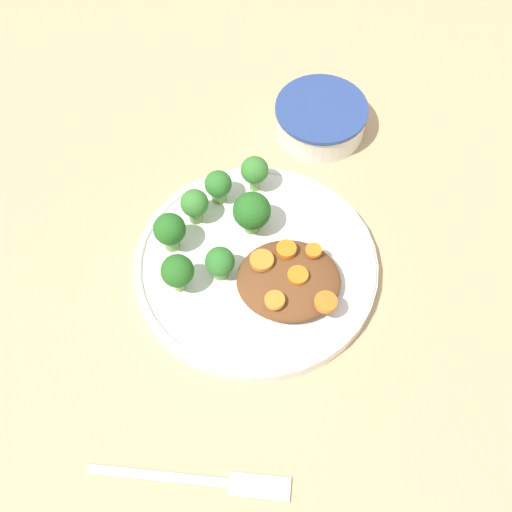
{
  "coord_description": "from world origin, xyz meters",
  "views": [
    {
      "loc": [
        0.01,
        -0.43,
        0.73
      ],
      "look_at": [
        0.0,
        0.0,
        0.03
      ],
      "focal_mm": 50.0,
      "sensor_mm": 36.0,
      "label": 1
    }
  ],
  "objects": [
    {
      "name": "carrot_slice_1",
      "position": [
        0.05,
        -0.03,
        0.05
      ],
      "size": [
        0.02,
        0.02,
        0.0
      ],
      "primitive_type": "cylinder",
      "color": "orange",
      "rests_on": "stew_mound"
    },
    {
      "name": "broccoli_floret_2",
      "position": [
        -0.01,
        0.05,
        0.05
      ],
      "size": [
        0.04,
        0.04,
        0.06
      ],
      "color": "#759E51",
      "rests_on": "plate"
    },
    {
      "name": "plate",
      "position": [
        0.0,
        0.0,
        0.01
      ],
      "size": [
        0.29,
        0.29,
        0.02
      ],
      "color": "white",
      "rests_on": "ground_plane"
    },
    {
      "name": "carrot_slice_4",
      "position": [
        0.06,
        -0.0,
        0.05
      ],
      "size": [
        0.02,
        0.02,
        0.01
      ],
      "primitive_type": "cylinder",
      "color": "orange",
      "rests_on": "stew_mound"
    },
    {
      "name": "ground_plane",
      "position": [
        0.0,
        0.0,
        0.0
      ],
      "size": [
        4.0,
        4.0,
        0.0
      ],
      "primitive_type": "plane",
      "color": "tan"
    },
    {
      "name": "dip_bowl",
      "position": [
        0.08,
        0.22,
        0.02
      ],
      "size": [
        0.12,
        0.12,
        0.04
      ],
      "color": "white",
      "rests_on": "ground_plane"
    },
    {
      "name": "broccoli_floret_4",
      "position": [
        -0.04,
        -0.02,
        0.04
      ],
      "size": [
        0.03,
        0.03,
        0.04
      ],
      "color": "#759E51",
      "rests_on": "plate"
    },
    {
      "name": "carrot_slice_2",
      "position": [
        0.03,
        -0.0,
        0.05
      ],
      "size": [
        0.02,
        0.02,
        0.01
      ],
      "primitive_type": "cylinder",
      "color": "orange",
      "rests_on": "stew_mound"
    },
    {
      "name": "fork",
      "position": [
        -0.04,
        -0.25,
        0.0
      ],
      "size": [
        0.21,
        0.03,
        0.01
      ],
      "rotation": [
        0.0,
        0.0,
        6.21
      ],
      "color": "silver",
      "rests_on": "ground_plane"
    },
    {
      "name": "broccoli_floret_6",
      "position": [
        -0.05,
        0.09,
        0.04
      ],
      "size": [
        0.03,
        0.03,
        0.05
      ],
      "color": "#759E51",
      "rests_on": "plate"
    },
    {
      "name": "broccoli_floret_3",
      "position": [
        -0.07,
        0.06,
        0.05
      ],
      "size": [
        0.03,
        0.03,
        0.05
      ],
      "color": "#759E51",
      "rests_on": "plate"
    },
    {
      "name": "broccoli_floret_0",
      "position": [
        -0.1,
        0.02,
        0.05
      ],
      "size": [
        0.04,
        0.04,
        0.05
      ],
      "color": "#759E51",
      "rests_on": "plate"
    },
    {
      "name": "broccoli_floret_1",
      "position": [
        -0.09,
        -0.04,
        0.05
      ],
      "size": [
        0.04,
        0.04,
        0.05
      ],
      "color": "#7FA85B",
      "rests_on": "plate"
    },
    {
      "name": "carrot_slice_5",
      "position": [
        0.08,
        -0.07,
        0.05
      ],
      "size": [
        0.03,
        0.03,
        0.01
      ],
      "primitive_type": "cylinder",
      "color": "orange",
      "rests_on": "stew_mound"
    },
    {
      "name": "stew_mound",
      "position": [
        0.04,
        -0.03,
        0.03
      ],
      "size": [
        0.12,
        0.11,
        0.03
      ],
      "primitive_type": "ellipsoid",
      "color": "brown",
      "rests_on": "plate"
    },
    {
      "name": "carrot_slice_3",
      "position": [
        0.01,
        -0.02,
        0.05
      ],
      "size": [
        0.03,
        0.03,
        0.01
      ],
      "primitive_type": "cylinder",
      "color": "orange",
      "rests_on": "stew_mound"
    },
    {
      "name": "broccoli_floret_5",
      "position": [
        -0.01,
        0.11,
        0.05
      ],
      "size": [
        0.03,
        0.03,
        0.05
      ],
      "color": "#7FA85B",
      "rests_on": "plate"
    },
    {
      "name": "carrot_slice_0",
      "position": [
        0.02,
        -0.07,
        0.05
      ],
      "size": [
        0.02,
        0.02,
        0.01
      ],
      "primitive_type": "cylinder",
      "color": "orange",
      "rests_on": "stew_mound"
    }
  ]
}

